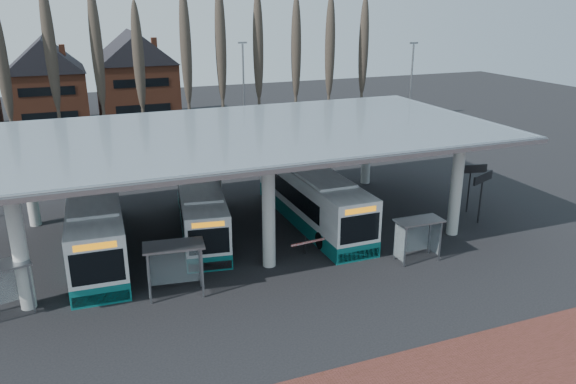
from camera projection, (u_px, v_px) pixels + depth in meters
name	position (u px, v px, depth m)	size (l,w,h in m)	color
ground	(286.00, 286.00, 28.35)	(140.00, 140.00, 0.00)	black
station_canopy	(237.00, 141.00, 33.55)	(32.00, 16.00, 6.34)	silver
poplar_row	(163.00, 53.00, 54.55)	(45.10, 1.10, 14.50)	#473D33
lamp_post_b	(244.00, 96.00, 51.59)	(0.80, 0.16, 10.17)	slate
lamp_post_c	(410.00, 97.00, 51.17)	(0.80, 0.16, 10.17)	slate
bus_0	(96.00, 223.00, 31.82)	(3.36, 13.04, 3.59)	white
bus_1	(201.00, 208.00, 34.67)	(4.13, 11.64, 3.17)	white
bus_2	(312.00, 197.00, 36.12)	(2.77, 12.71, 3.53)	white
shelter_1	(174.00, 257.00, 27.02)	(3.05, 1.80, 2.68)	gray
shelter_2	(417.00, 230.00, 30.74)	(2.62, 1.35, 2.41)	gray
info_sign_0	(483.00, 182.00, 35.51)	(2.11, 1.00, 3.34)	black
info_sign_1	(471.00, 173.00, 37.38)	(2.22, 0.56, 3.34)	black
barrier	(308.00, 243.00, 31.33)	(2.18, 0.69, 1.09)	black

